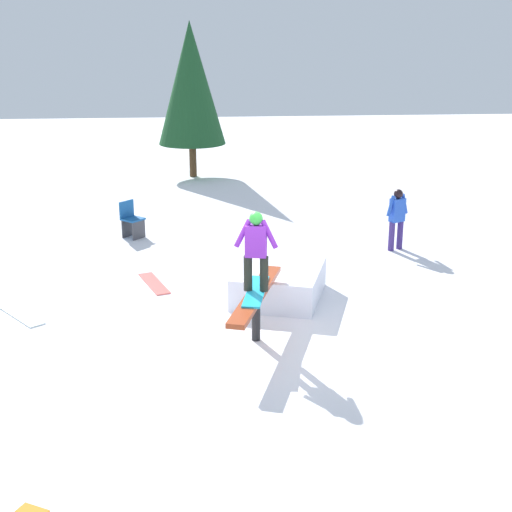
% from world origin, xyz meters
% --- Properties ---
extents(ground_plane, '(60.00, 60.00, 0.00)m').
position_xyz_m(ground_plane, '(0.00, 0.00, 0.00)').
color(ground_plane, white).
extents(rail_feature, '(2.60, 1.08, 0.82)m').
position_xyz_m(rail_feature, '(0.00, 0.00, 0.70)').
color(rail_feature, black).
rests_on(rail_feature, ground).
extents(snow_kicker_ramp, '(2.18, 1.98, 0.59)m').
position_xyz_m(snow_kicker_ramp, '(-1.83, 0.60, 0.29)').
color(snow_kicker_ramp, white).
rests_on(snow_kicker_ramp, ground).
extents(main_rider_on_rail, '(1.42, 0.69, 1.31)m').
position_xyz_m(main_rider_on_rail, '(0.00, 0.00, 1.46)').
color(main_rider_on_rail, '#1FABCD').
rests_on(main_rider_on_rail, rail_feature).
extents(bystander_blue, '(0.35, 0.58, 1.40)m').
position_xyz_m(bystander_blue, '(-4.61, 3.57, 0.78)').
color(bystander_blue, '#3F2B75').
rests_on(bystander_blue, ground).
extents(loose_snowboard_coral, '(1.33, 0.69, 0.02)m').
position_xyz_m(loose_snowboard_coral, '(-2.79, -1.77, 0.01)').
color(loose_snowboard_coral, '#E6655D').
rests_on(loose_snowboard_coral, ground).
extents(loose_snowboard_white, '(1.25, 1.06, 0.02)m').
position_xyz_m(loose_snowboard_white, '(-1.40, -4.05, 0.01)').
color(loose_snowboard_white, white).
rests_on(loose_snowboard_white, ground).
extents(folding_chair, '(0.62, 0.62, 0.88)m').
position_xyz_m(folding_chair, '(-6.13, -2.45, 0.41)').
color(folding_chair, '#3F3F44').
rests_on(folding_chair, ground).
extents(pine_tree_near, '(2.22, 2.22, 5.04)m').
position_xyz_m(pine_tree_near, '(-13.36, -0.97, 3.07)').
color(pine_tree_near, '#4C331E').
rests_on(pine_tree_near, ground).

